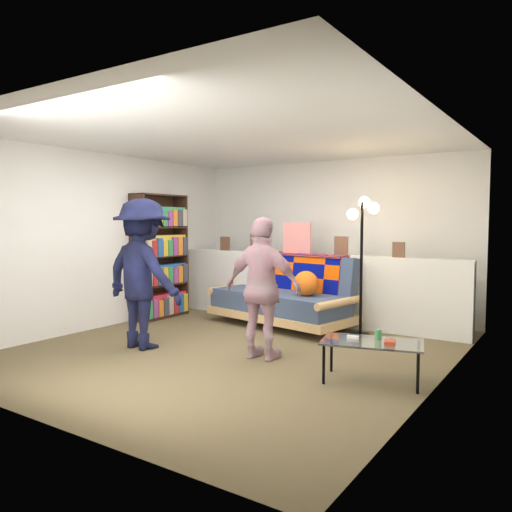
{
  "coord_description": "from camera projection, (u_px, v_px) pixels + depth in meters",
  "views": [
    {
      "loc": [
        3.29,
        -4.6,
        1.47
      ],
      "look_at": [
        0.0,
        0.4,
        1.05
      ],
      "focal_mm": 35.0,
      "sensor_mm": 36.0,
      "label": 1
    }
  ],
  "objects": [
    {
      "name": "ground",
      "position": [
        237.0,
        349.0,
        5.74
      ],
      "size": [
        5.0,
        5.0,
        0.0
      ],
      "primitive_type": "plane",
      "color": "brown",
      "rests_on": "ground"
    },
    {
      "name": "room_shell",
      "position": [
        259.0,
        204.0,
        6.02
      ],
      "size": [
        4.6,
        5.05,
        2.45
      ],
      "color": "silver",
      "rests_on": "ground"
    },
    {
      "name": "half_wall_ledge",
      "position": [
        309.0,
        288.0,
        7.21
      ],
      "size": [
        4.45,
        0.15,
        1.0
      ],
      "primitive_type": "cube",
      "color": "silver",
      "rests_on": "ground"
    },
    {
      "name": "ledge_decor",
      "position": [
        295.0,
        241.0,
        7.27
      ],
      "size": [
        2.97,
        0.02,
        0.45
      ],
      "color": "brown",
      "rests_on": "half_wall_ledge"
    },
    {
      "name": "futon_sofa",
      "position": [
        285.0,
        296.0,
        7.02
      ],
      "size": [
        2.22,
        1.34,
        0.89
      ],
      "color": "tan",
      "rests_on": "ground"
    },
    {
      "name": "bookshelf",
      "position": [
        160.0,
        260.0,
        7.58
      ],
      "size": [
        0.31,
        0.94,
        1.87
      ],
      "color": "black",
      "rests_on": "ground"
    },
    {
      "name": "coffee_table",
      "position": [
        373.0,
        344.0,
        4.54
      ],
      "size": [
        1.0,
        0.71,
        0.47
      ],
      "color": "black",
      "rests_on": "ground"
    },
    {
      "name": "floor_lamp",
      "position": [
        363.0,
        237.0,
        6.32
      ],
      "size": [
        0.41,
        0.34,
        1.78
      ],
      "color": "black",
      "rests_on": "ground"
    },
    {
      "name": "person_left",
      "position": [
        143.0,
        274.0,
        5.75
      ],
      "size": [
        1.15,
        0.7,
        1.73
      ],
      "primitive_type": "imported",
      "rotation": [
        0.0,
        0.0,
        3.09
      ],
      "color": "black",
      "rests_on": "ground"
    },
    {
      "name": "person_right",
      "position": [
        263.0,
        288.0,
        5.28
      ],
      "size": [
        0.9,
        0.41,
        1.52
      ],
      "primitive_type": "imported",
      "rotation": [
        0.0,
        0.0,
        3.18
      ],
      "color": "pink",
      "rests_on": "ground"
    }
  ]
}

